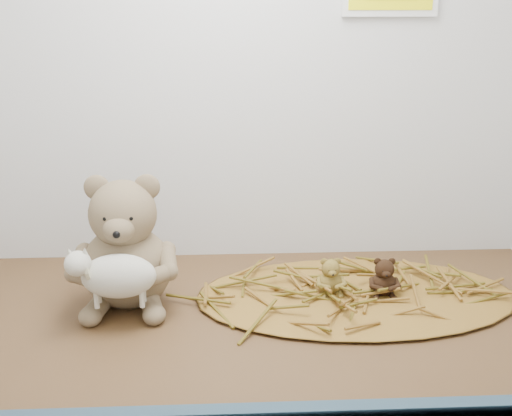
{
  "coord_description": "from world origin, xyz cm",
  "views": [
    {
      "loc": [
        -1.6,
        -96.12,
        51.71
      ],
      "look_at": [
        3.31,
        2.5,
        19.26
      ],
      "focal_mm": 45.0,
      "sensor_mm": 36.0,
      "label": 1
    }
  ],
  "objects_px": {
    "toy_lamb": "(119,276)",
    "mini_teddy_tan": "(330,274)",
    "mini_teddy_brown": "(384,275)",
    "main_teddy": "(125,241)"
  },
  "relations": [
    {
      "from": "toy_lamb",
      "to": "mini_teddy_tan",
      "type": "distance_m",
      "value": 0.37
    },
    {
      "from": "toy_lamb",
      "to": "mini_teddy_brown",
      "type": "relative_size",
      "value": 2.24
    },
    {
      "from": "mini_teddy_tan",
      "to": "toy_lamb",
      "type": "bearing_deg",
      "value": -168.25
    },
    {
      "from": "toy_lamb",
      "to": "mini_teddy_brown",
      "type": "distance_m",
      "value": 0.46
    },
    {
      "from": "main_teddy",
      "to": "mini_teddy_tan",
      "type": "relative_size",
      "value": 3.47
    },
    {
      "from": "main_teddy",
      "to": "toy_lamb",
      "type": "height_order",
      "value": "main_teddy"
    },
    {
      "from": "toy_lamb",
      "to": "main_teddy",
      "type": "bearing_deg",
      "value": 90.0
    },
    {
      "from": "toy_lamb",
      "to": "mini_teddy_tan",
      "type": "height_order",
      "value": "toy_lamb"
    },
    {
      "from": "mini_teddy_tan",
      "to": "mini_teddy_brown",
      "type": "bearing_deg",
      "value": -8.9
    },
    {
      "from": "mini_teddy_brown",
      "to": "mini_teddy_tan",
      "type": "bearing_deg",
      "value": 176.34
    }
  ]
}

